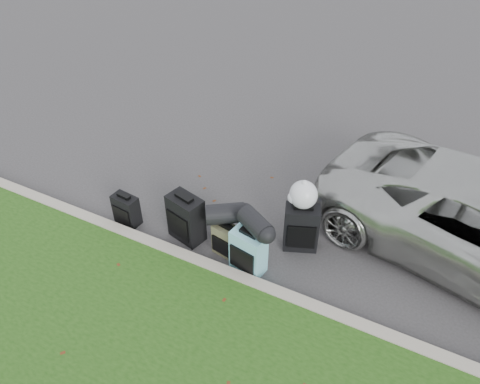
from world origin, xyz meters
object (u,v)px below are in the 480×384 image
at_px(suitcase_small_black, 127,210).
at_px(tote_navy, 222,222).
at_px(suitcase_large_black_left, 186,218).
at_px(suitcase_large_black_right, 301,228).
at_px(suitcase_olive, 226,240).
at_px(suitcase_teal, 248,252).
at_px(tote_green, 183,202).

relative_size(suitcase_small_black, tote_navy, 1.96).
xyz_separation_m(suitcase_large_black_left, suitcase_large_black_right, (1.61, 0.60, -0.01)).
bearing_deg(tote_navy, suitcase_olive, -49.50).
xyz_separation_m(suitcase_small_black, suitcase_olive, (1.72, 0.12, 0.00)).
bearing_deg(suitcase_small_black, suitcase_olive, 9.88).
bearing_deg(suitcase_large_black_right, suitcase_large_black_left, 178.69).
distance_m(suitcase_large_black_left, suitcase_olive, 0.71).
xyz_separation_m(suitcase_small_black, suitcase_large_black_right, (2.64, 0.75, 0.12)).
bearing_deg(suitcase_large_black_right, suitcase_olive, -167.45).
distance_m(suitcase_teal, suitcase_large_black_right, 0.91).
xyz_separation_m(suitcase_teal, tote_green, (-1.53, 0.69, -0.19)).
distance_m(suitcase_small_black, suitcase_large_black_right, 2.75).
height_order(suitcase_olive, tote_green, suitcase_olive).
height_order(suitcase_large_black_left, tote_green, suitcase_large_black_left).
bearing_deg(suitcase_large_black_left, tote_green, 141.55).
distance_m(suitcase_olive, suitcase_teal, 0.46).
relative_size(suitcase_large_black_left, suitcase_teal, 1.12).
bearing_deg(tote_navy, suitcase_large_black_left, -127.65).
bearing_deg(suitcase_large_black_right, tote_green, 160.39).
distance_m(suitcase_large_black_left, tote_navy, 0.62).
bearing_deg(suitcase_olive, suitcase_large_black_left, -171.65).
bearing_deg(suitcase_large_black_left, suitcase_olive, 12.25).
bearing_deg(suitcase_olive, suitcase_teal, -7.62).
relative_size(suitcase_large_black_left, tote_navy, 2.93).
bearing_deg(tote_green, suitcase_large_black_left, -30.07).
bearing_deg(suitcase_teal, suitcase_large_black_left, -178.18).
bearing_deg(suitcase_teal, tote_navy, 151.89).
height_order(suitcase_large_black_right, tote_green, suitcase_large_black_right).
bearing_deg(suitcase_olive, suitcase_large_black_right, 44.63).
bearing_deg(suitcase_small_black, tote_navy, 27.49).
distance_m(suitcase_small_black, suitcase_teal, 2.15).
bearing_deg(suitcase_olive, suitcase_small_black, -165.68).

